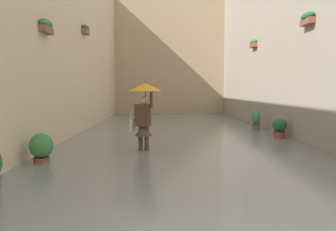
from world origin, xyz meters
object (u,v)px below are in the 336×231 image
person_wading (144,105)px  potted_plant_far_left (280,129)px  potted_plant_far_right (41,149)px  potted_plant_near_left (256,121)px

person_wading → potted_plant_far_left: size_ratio=2.51×
potted_plant_far_right → potted_plant_near_left: 9.28m
potted_plant_far_right → potted_plant_far_left: 7.92m
potted_plant_near_left → potted_plant_far_left: potted_plant_near_left is taller
person_wading → potted_plant_near_left: bearing=-132.6°
potted_plant_far_right → potted_plant_near_left: potted_plant_near_left is taller
person_wading → potted_plant_far_right: 2.92m
potted_plant_far_left → potted_plant_far_right: bearing=29.6°
person_wading → potted_plant_far_right: person_wading is taller
person_wading → potted_plant_far_right: bearing=33.6°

